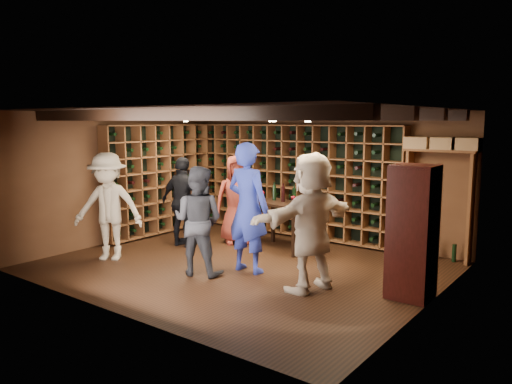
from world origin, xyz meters
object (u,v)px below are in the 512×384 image
Objects in this scene: guest_woman_black at (183,202)px; guest_beige at (311,222)px; guest_khaki at (108,207)px; guest_red_floral at (237,199)px; tasting_table at (283,208)px; man_grey_suit at (198,221)px; display_cabinet at (412,235)px; man_blue_shirt at (248,208)px.

guest_woman_black is 3.25m from guest_beige.
guest_beige is at bearing -20.48° from guest_khaki.
guest_red_floral is 0.99m from tasting_table.
guest_woman_black is 1.86m from tasting_table.
display_cabinet is at bearing -179.16° from man_grey_suit.
man_blue_shirt reaches higher than tasting_table.
man_blue_shirt is 1.23m from guest_beige.
man_grey_suit is 0.86× the size of guest_beige.
guest_woman_black is (-4.39, 0.17, -0.02)m from display_cabinet.
man_grey_suit is 0.92× the size of guest_khaki.
guest_beige reaches higher than display_cabinet.
guest_beige is at bearing 173.20° from man_blue_shirt.
tasting_table is (-0.33, 1.45, -0.24)m from man_blue_shirt.
guest_red_floral is at bearing -104.78° from guest_beige.
guest_beige reaches higher than guest_red_floral.
man_grey_suit is at bearing -162.66° from display_cabinet.
display_cabinet is 2.98m from tasting_table.
tasting_table is (0.19, 2.02, -0.06)m from man_grey_suit.
guest_red_floral reaches higher than tasting_table.
display_cabinet reaches higher than guest_woman_black.
man_grey_suit is at bearing 47.53° from man_blue_shirt.
tasting_table is at bearing 17.78° from guest_khaki.
guest_woman_black is at bearing 177.77° from display_cabinet.
man_blue_shirt is 2.46m from guest_khaki.
display_cabinet is 0.87× the size of man_blue_shirt.
guest_red_floral is 1.36× the size of tasting_table.
man_grey_suit reaches higher than tasting_table.
man_grey_suit is 1.33× the size of tasting_table.
guest_khaki reaches higher than man_grey_suit.
tasting_table is at bearing -120.34° from guest_beige.
guest_beige is at bearing -33.26° from tasting_table.
guest_beige is 2.25m from tasting_table.
display_cabinet is 0.91× the size of guest_beige.
man_grey_suit is at bearing -61.25° from guest_beige.
man_blue_shirt is at bearing -149.49° from man_grey_suit.
man_blue_shirt is 1.51m from tasting_table.
man_grey_suit is 1.80m from guest_beige.
guest_beige is at bearing -156.86° from display_cabinet.
display_cabinet is at bearing 128.84° from guest_beige.
guest_woman_black reaches higher than man_grey_suit.
guest_beige is (1.75, 0.40, 0.13)m from man_grey_suit.
guest_khaki is at bearing 70.37° from guest_woman_black.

